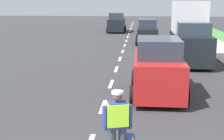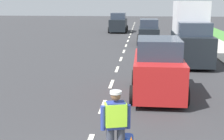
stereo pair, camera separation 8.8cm
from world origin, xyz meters
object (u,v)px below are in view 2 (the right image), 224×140
Objects in this scene: delivery_truck at (191,36)px; road_worker at (117,123)px; car_oncoming_third at (118,23)px; car_outgoing_ahead at (158,69)px; car_outgoing_far at (149,32)px.

road_worker is at bearing -105.61° from delivery_truck.
delivery_truck is at bearing 74.39° from road_worker.
car_outgoing_ahead is (3.40, -24.31, 0.00)m from car_oncoming_third.
car_outgoing_ahead is 14.67m from car_outgoing_far.
car_oncoming_third is 1.01× the size of car_outgoing_ahead.
car_outgoing_ahead reaches higher than road_worker.
road_worker is 0.36× the size of delivery_truck.
car_oncoming_third reaches higher than car_outgoing_far.
car_outgoing_far is at bearing 90.41° from car_outgoing_ahead.
car_oncoming_third is at bearing 108.88° from car_outgoing_far.
car_outgoing_far reaches higher than road_worker.
delivery_truck is 8.49m from car_outgoing_far.
delivery_truck is 1.15× the size of car_oncoming_third.
road_worker is 5.38m from car_outgoing_ahead.
car_oncoming_third is at bearing 94.37° from road_worker.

